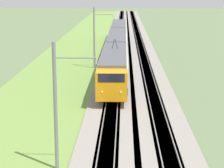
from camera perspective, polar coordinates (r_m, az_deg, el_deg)
ballast_main at (r=69.17m, az=0.71°, el=3.82°), size 240.00×4.40×0.30m
ballast_adjacent at (r=69.22m, az=4.00°, el=3.80°), size 240.00×4.40×0.30m
track_main at (r=69.17m, az=0.71°, el=3.83°), size 240.00×1.57×0.45m
track_adjacent at (r=69.22m, az=4.00°, el=3.80°), size 240.00×1.57×0.45m
grass_verge at (r=69.55m, az=-4.32°, el=3.76°), size 240.00×12.26×0.12m
passenger_train at (r=66.57m, az=0.68°, el=5.31°), size 58.34×2.92×4.87m
catenary_mast_near at (r=25.56m, az=-7.26°, el=-2.88°), size 0.22×2.56×7.76m
catenary_mast_mid at (r=57.73m, az=-2.28°, el=6.09°), size 0.22×2.56×8.10m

